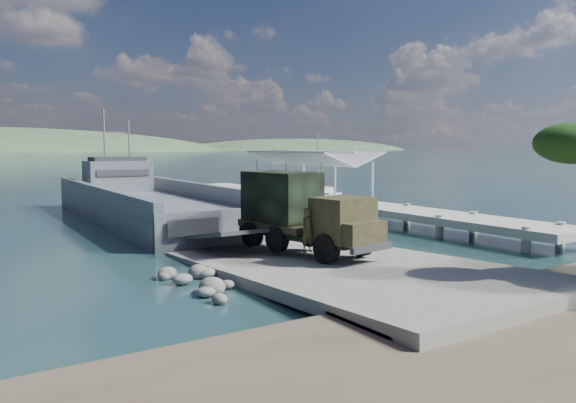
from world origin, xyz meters
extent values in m
plane|color=#1B3B42|center=(0.00, 0.00, 0.00)|extent=(1400.00, 1400.00, 0.00)
cube|color=slate|center=(0.00, -1.00, 0.25)|extent=(10.00, 18.00, 0.50)
cube|color=#9A9B91|center=(13.00, 18.00, 1.00)|extent=(4.00, 44.00, 0.50)
cube|color=#4D545B|center=(-0.85, 22.09, 0.41)|extent=(9.09, 27.76, 2.29)
cube|color=#4D545B|center=(-4.70, 22.21, 2.11)|extent=(1.39, 27.52, 1.19)
cube|color=#4D545B|center=(3.00, 21.98, 2.11)|extent=(1.39, 27.52, 1.19)
cube|color=#4D545B|center=(-1.26, 8.43, 0.92)|extent=(8.26, 0.62, 2.38)
cube|color=#4D545B|center=(-0.57, 31.26, 2.94)|extent=(5.61, 3.83, 2.75)
cube|color=#303336|center=(-0.57, 31.26, 4.49)|extent=(4.67, 3.07, 0.37)
cylinder|color=#9FA3A5|center=(-1.67, 31.29, 6.60)|extent=(0.15, 0.15, 4.59)
cylinder|color=#9FA3A5|center=(0.53, 31.23, 6.15)|extent=(0.15, 0.15, 3.67)
cylinder|color=black|center=(-0.61, -0.22, 1.15)|extent=(0.63, 1.35, 1.30)
cylinder|color=black|center=(1.67, 0.10, 1.15)|extent=(0.63, 1.35, 1.30)
cylinder|color=black|center=(-1.08, 3.15, 1.15)|extent=(0.63, 1.35, 1.30)
cylinder|color=black|center=(1.20, 3.47, 1.15)|extent=(0.63, 1.35, 1.30)
cylinder|color=black|center=(-1.36, 5.14, 1.15)|extent=(0.63, 1.35, 1.30)
cylinder|color=black|center=(0.92, 5.46, 1.15)|extent=(0.63, 1.35, 1.30)
cube|color=black|center=(0.14, 2.72, 1.30)|extent=(3.24, 7.85, 0.25)
cube|color=#202D19|center=(0.52, 0.04, 2.35)|extent=(2.76, 2.33, 2.00)
cube|color=#202D19|center=(0.68, -1.15, 1.85)|extent=(2.41, 1.21, 1.00)
cube|color=#202D19|center=(-0.06, 4.11, 1.65)|extent=(3.12, 4.91, 0.35)
cube|color=black|center=(-0.08, 4.30, 3.10)|extent=(2.91, 4.10, 2.50)
cube|color=#303336|center=(0.75, -1.65, 1.25)|extent=(2.51, 0.60, 0.30)
imported|color=#202D19|center=(-1.04, 0.60, 1.50)|extent=(0.80, 0.59, 2.01)
cube|color=silver|center=(20.46, 29.29, 0.27)|extent=(2.00, 6.10, 0.99)
cube|color=silver|center=(20.50, 28.19, 0.93)|extent=(1.61, 1.82, 0.66)
cylinder|color=#9FA3A5|center=(20.46, 29.29, 3.84)|extent=(0.11, 0.11, 6.58)
cube|color=silver|center=(17.80, 34.10, 0.23)|extent=(2.26, 5.28, 0.84)
cube|color=silver|center=(17.65, 33.18, 0.79)|extent=(1.52, 1.67, 0.56)
cylinder|color=#9FA3A5|center=(17.80, 34.10, 3.25)|extent=(0.09, 0.09, 5.58)
ellipsoid|color=#15340E|center=(5.42, -7.80, 5.79)|extent=(2.89, 2.89, 1.65)
camera|label=1|loc=(-15.45, -19.81, 5.69)|focal=35.00mm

